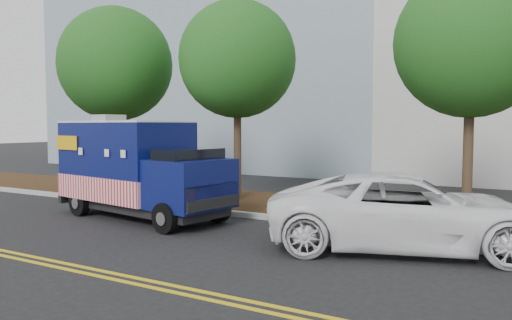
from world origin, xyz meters
The scene contains 11 objects.
ground centered at (0.00, 0.00, 0.00)m, with size 120.00×120.00×0.00m, color black.
curb centered at (0.00, 1.40, 0.07)m, with size 120.00×0.18×0.15m, color #9E9E99.
mulch_strip centered at (0.00, 3.50, 0.07)m, with size 120.00×4.00×0.15m, color black.
centerline_near centered at (0.00, -4.45, 0.01)m, with size 120.00×0.10×0.01m, color gold.
centerline_far centered at (0.00, -4.70, 0.01)m, with size 120.00×0.10×0.01m, color gold.
tree_a centered at (-5.42, 3.29, 4.98)m, with size 4.34×4.34×7.16m.
tree_b centered at (-0.17, 3.73, 4.87)m, with size 3.98×3.98×6.87m.
tree_c centered at (7.20, 3.43, 4.80)m, with size 3.95×3.95×6.78m.
sign_post centered at (-3.10, 1.99, 1.20)m, with size 0.06×0.06×2.40m, color #473828.
food_truck centered at (-1.16, -0.13, 1.34)m, with size 5.88×2.95×2.96m.
white_car centered at (6.47, -0.04, 0.81)m, with size 2.70×5.86×1.63m, color white.
Camera 1 is at (8.93, -10.74, 2.65)m, focal length 35.00 mm.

